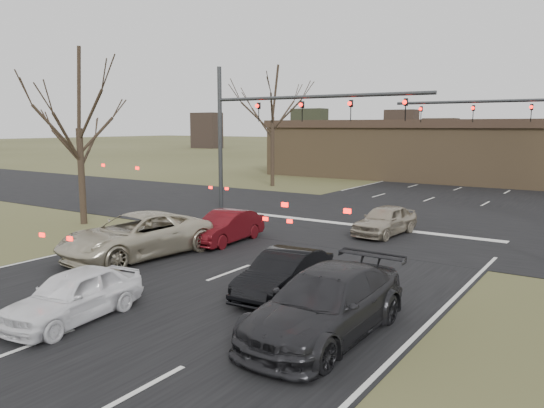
{
  "coord_description": "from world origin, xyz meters",
  "views": [
    {
      "loc": [
        10.54,
        -10.2,
        4.8
      ],
      "look_at": [
        0.05,
        5.46,
        2.0
      ],
      "focal_mm": 35.0,
      "sensor_mm": 36.0,
      "label": 1
    }
  ],
  "objects_px": {
    "car_silver_suv": "(136,236)",
    "car_red_ahead": "(225,227)",
    "mast_arm_far": "(537,122)",
    "car_black_hatch": "(284,274)",
    "car_white_sedan": "(73,295)",
    "mast_arm_near": "(268,120)",
    "car_silver_ahead": "(385,220)",
    "car_charcoal_sedan": "(326,304)",
    "building": "(506,151)"
  },
  "relations": [
    {
      "from": "car_red_ahead",
      "to": "mast_arm_far",
      "type": "bearing_deg",
      "value": 56.87
    },
    {
      "from": "car_charcoal_sedan",
      "to": "car_red_ahead",
      "type": "bearing_deg",
      "value": 142.77
    },
    {
      "from": "mast_arm_near",
      "to": "car_white_sedan",
      "type": "xyz_separation_m",
      "value": [
        4.67,
        -15.46,
        -4.43
      ]
    },
    {
      "from": "building",
      "to": "car_white_sedan",
      "type": "bearing_deg",
      "value": -93.62
    },
    {
      "from": "car_black_hatch",
      "to": "car_red_ahead",
      "type": "height_order",
      "value": "car_red_ahead"
    },
    {
      "from": "car_silver_suv",
      "to": "car_black_hatch",
      "type": "height_order",
      "value": "car_silver_suv"
    },
    {
      "from": "mast_arm_far",
      "to": "car_charcoal_sedan",
      "type": "relative_size",
      "value": 2.11
    },
    {
      "from": "car_silver_suv",
      "to": "car_red_ahead",
      "type": "height_order",
      "value": "car_silver_suv"
    },
    {
      "from": "mast_arm_far",
      "to": "car_white_sedan",
      "type": "distance_m",
      "value": 26.7
    },
    {
      "from": "mast_arm_near",
      "to": "car_silver_suv",
      "type": "relative_size",
      "value": 2.08
    },
    {
      "from": "car_silver_suv",
      "to": "car_white_sedan",
      "type": "bearing_deg",
      "value": -48.89
    },
    {
      "from": "car_white_sedan",
      "to": "car_red_ahead",
      "type": "height_order",
      "value": "car_red_ahead"
    },
    {
      "from": "building",
      "to": "car_white_sedan",
      "type": "relative_size",
      "value": 11.18
    },
    {
      "from": "mast_arm_near",
      "to": "car_silver_suv",
      "type": "xyz_separation_m",
      "value": [
        1.07,
        -10.18,
        -4.26
      ]
    },
    {
      "from": "building",
      "to": "car_silver_ahead",
      "type": "xyz_separation_m",
      "value": [
        -0.11,
        -26.32,
        -2.0
      ]
    },
    {
      "from": "mast_arm_far",
      "to": "car_charcoal_sedan",
      "type": "distance_m",
      "value": 23.29
    },
    {
      "from": "car_silver_ahead",
      "to": "car_silver_suv",
      "type": "bearing_deg",
      "value": -118.62
    },
    {
      "from": "car_silver_suv",
      "to": "car_white_sedan",
      "type": "xyz_separation_m",
      "value": [
        3.6,
        -5.28,
        -0.16
      ]
    },
    {
      "from": "mast_arm_far",
      "to": "car_silver_suv",
      "type": "xyz_separation_m",
      "value": [
        -10.35,
        -20.18,
        -4.21
      ]
    },
    {
      "from": "mast_arm_far",
      "to": "car_black_hatch",
      "type": "height_order",
      "value": "mast_arm_far"
    },
    {
      "from": "car_black_hatch",
      "to": "car_red_ahead",
      "type": "bearing_deg",
      "value": 137.96
    },
    {
      "from": "building",
      "to": "car_charcoal_sedan",
      "type": "distance_m",
      "value": 38.04
    },
    {
      "from": "mast_arm_far",
      "to": "car_silver_ahead",
      "type": "distance_m",
      "value": 12.87
    },
    {
      "from": "mast_arm_far",
      "to": "car_white_sedan",
      "type": "xyz_separation_m",
      "value": [
        -6.75,
        -25.46,
        -4.37
      ]
    },
    {
      "from": "mast_arm_near",
      "to": "car_white_sedan",
      "type": "bearing_deg",
      "value": -73.2
    },
    {
      "from": "car_white_sedan",
      "to": "car_red_ahead",
      "type": "xyz_separation_m",
      "value": [
        -2.44,
        9.0,
        0.01
      ]
    },
    {
      "from": "mast_arm_far",
      "to": "car_silver_suv",
      "type": "distance_m",
      "value": 23.06
    },
    {
      "from": "mast_arm_near",
      "to": "car_white_sedan",
      "type": "distance_m",
      "value": 16.74
    },
    {
      "from": "car_silver_suv",
      "to": "mast_arm_near",
      "type": "bearing_deg",
      "value": 102.77
    },
    {
      "from": "car_silver_suv",
      "to": "car_charcoal_sedan",
      "type": "distance_m",
      "value": 9.64
    },
    {
      "from": "car_silver_suv",
      "to": "car_white_sedan",
      "type": "height_order",
      "value": "car_silver_suv"
    },
    {
      "from": "car_silver_suv",
      "to": "car_red_ahead",
      "type": "relative_size",
      "value": 1.46
    },
    {
      "from": "building",
      "to": "car_white_sedan",
      "type": "distance_m",
      "value": 40.59
    },
    {
      "from": "car_black_hatch",
      "to": "car_charcoal_sedan",
      "type": "relative_size",
      "value": 0.74
    },
    {
      "from": "car_black_hatch",
      "to": "mast_arm_far",
      "type": "bearing_deg",
      "value": 76.52
    },
    {
      "from": "car_white_sedan",
      "to": "car_silver_ahead",
      "type": "relative_size",
      "value": 0.98
    },
    {
      "from": "car_silver_suv",
      "to": "car_charcoal_sedan",
      "type": "height_order",
      "value": "car_silver_suv"
    },
    {
      "from": "car_black_hatch",
      "to": "car_silver_ahead",
      "type": "relative_size",
      "value": 1.0
    },
    {
      "from": "mast_arm_near",
      "to": "building",
      "type": "bearing_deg",
      "value": 73.87
    },
    {
      "from": "mast_arm_far",
      "to": "car_white_sedan",
      "type": "bearing_deg",
      "value": -104.84
    },
    {
      "from": "mast_arm_far",
      "to": "car_black_hatch",
      "type": "bearing_deg",
      "value": -99.36
    },
    {
      "from": "car_black_hatch",
      "to": "car_silver_ahead",
      "type": "xyz_separation_m",
      "value": [
        -0.85,
        9.6,
        0.02
      ]
    },
    {
      "from": "car_white_sedan",
      "to": "car_red_ahead",
      "type": "bearing_deg",
      "value": 98.33
    },
    {
      "from": "building",
      "to": "car_silver_suv",
      "type": "xyz_separation_m",
      "value": [
        -6.16,
        -35.18,
        -1.86
      ]
    },
    {
      "from": "car_black_hatch",
      "to": "car_silver_ahead",
      "type": "bearing_deg",
      "value": 90.93
    },
    {
      "from": "mast_arm_near",
      "to": "car_charcoal_sedan",
      "type": "height_order",
      "value": "mast_arm_near"
    },
    {
      "from": "car_black_hatch",
      "to": "car_charcoal_sedan",
      "type": "height_order",
      "value": "car_charcoal_sedan"
    },
    {
      "from": "car_white_sedan",
      "to": "car_charcoal_sedan",
      "type": "height_order",
      "value": "car_charcoal_sedan"
    },
    {
      "from": "car_charcoal_sedan",
      "to": "car_silver_ahead",
      "type": "relative_size",
      "value": 1.36
    },
    {
      "from": "mast_arm_near",
      "to": "car_black_hatch",
      "type": "xyz_separation_m",
      "value": [
        7.96,
        -10.92,
        -4.43
      ]
    }
  ]
}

